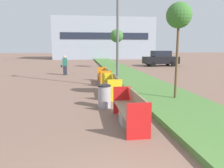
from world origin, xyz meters
name	(u,v)px	position (x,y,z in m)	size (l,w,h in m)	color
planter_grass_strip	(137,80)	(3.20, 12.00, 0.09)	(2.80, 120.00, 0.18)	#4C7A38
building_backdrop	(103,39)	(4.00, 43.15, 3.96)	(19.50, 8.27, 7.92)	#939EAD
bench_red_frame	(130,112)	(0.94, 4.10, 0.37)	(0.65, 2.27, 0.94)	#9E9B96
bench_yellow_frame	(112,87)	(0.94, 8.10, 0.38)	(0.65, 2.45, 0.94)	#9E9B96
bench_orange_frame	(104,78)	(0.94, 11.57, 0.37)	(0.65, 2.34, 0.94)	#9E9B96
litter_bin	(104,96)	(0.37, 6.05, 0.43)	(0.50, 0.50, 0.86)	#9EA0A5
street_lamp_post	(118,17)	(1.55, 10.19, 3.90)	(0.24, 0.44, 7.04)	#56595B
sapling_tree_near	(179,17)	(3.38, 6.47, 3.45)	(1.01, 1.01, 4.02)	brown
sapling_tree_far	(117,36)	(3.38, 21.91, 3.47)	(1.41, 1.41, 4.20)	brown
pedestrian_walking	(65,65)	(-1.84, 16.31, 0.80)	(0.53, 0.24, 1.59)	#232633
parked_car_distant	(161,59)	(9.12, 23.66, 0.91)	(4.32, 2.08, 1.86)	black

